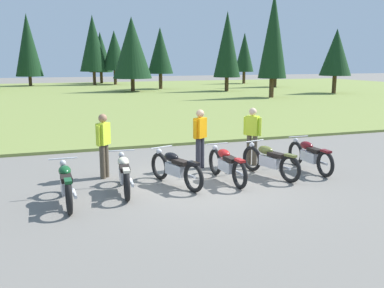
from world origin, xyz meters
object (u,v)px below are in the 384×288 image
motorcycle_olive (270,160)px  rider_checking_bike (104,142)px  motorcycle_red (227,164)px  rider_near_row_end (252,133)px  motorcycle_black (175,168)px  rider_in_hivis_vest (200,135)px  motorcycle_maroon (310,155)px  motorcycle_cream (124,173)px  motorcycle_british_green (66,184)px

motorcycle_olive → rider_checking_bike: 4.34m
motorcycle_red → rider_near_row_end: bearing=44.1°
motorcycle_black → rider_in_hivis_vest: (1.15, 1.38, 0.51)m
motorcycle_maroon → motorcycle_black: bearing=-177.7°
rider_checking_bike → motorcycle_red: bearing=-25.2°
motorcycle_olive → rider_in_hivis_vest: 2.07m
motorcycle_cream → rider_checking_bike: 1.51m
motorcycle_red → motorcycle_british_green: bearing=-172.9°
motorcycle_black → motorcycle_red: same height
rider_checking_bike → motorcycle_cream: bearing=-79.7°
rider_in_hivis_vest → motorcycle_black: bearing=-129.7°
motorcycle_cream → motorcycle_olive: bearing=1.4°
motorcycle_black → motorcycle_red: bearing=-2.7°
motorcycle_maroon → rider_in_hivis_vest: 3.07m
motorcycle_british_green → rider_near_row_end: 5.64m
motorcycle_olive → rider_checking_bike: bearing=162.5°
motorcycle_black → motorcycle_maroon: 3.92m
motorcycle_cream → motorcycle_olive: same height
motorcycle_british_green → motorcycle_cream: bearing=18.3°
motorcycle_british_green → motorcycle_maroon: size_ratio=1.00×
motorcycle_black → rider_near_row_end: 3.05m
motorcycle_olive → motorcycle_red: bearing=-177.9°
motorcycle_black → rider_checking_bike: bearing=140.1°
rider_checking_bike → rider_near_row_end: (4.25, 0.00, 0.00)m
motorcycle_maroon → rider_in_hivis_vest: size_ratio=1.26×
motorcycle_british_green → motorcycle_olive: (5.18, 0.53, 0.00)m
motorcycle_british_green → rider_near_row_end: size_ratio=1.26×
motorcycle_black → motorcycle_red: size_ratio=0.96×
motorcycle_cream → motorcycle_maroon: same height
motorcycle_maroon → rider_in_hivis_vest: rider_in_hivis_vest is taller
rider_checking_bike → rider_in_hivis_vest: bearing=2.2°
motorcycle_maroon → rider_checking_bike: rider_checking_bike is taller
rider_near_row_end → motorcycle_maroon: bearing=-43.3°
rider_in_hivis_vest → motorcycle_cream: bearing=-148.3°
motorcycle_red → motorcycle_black: bearing=177.3°
motorcycle_olive → motorcycle_maroon: (1.33, 0.17, 0.00)m
motorcycle_cream → motorcycle_red: 2.60m
motorcycle_british_green → rider_near_row_end: (5.31, 1.83, 0.51)m
motorcycle_red → rider_checking_bike: bearing=154.8°
motorcycle_black → rider_checking_bike: rider_checking_bike is taller
motorcycle_olive → rider_near_row_end: rider_near_row_end is taller
rider_checking_bike → rider_in_hivis_vest: size_ratio=1.00×
motorcycle_cream → rider_near_row_end: bearing=19.3°
motorcycle_black → rider_near_row_end: (2.72, 1.28, 0.51)m
motorcycle_british_green → motorcycle_olive: bearing=5.9°
motorcycle_red → motorcycle_olive: (1.25, 0.05, 0.00)m
motorcycle_black → motorcycle_maroon: bearing=2.3°
motorcycle_black → motorcycle_maroon: (3.91, 0.16, 0.00)m
motorcycle_olive → rider_checking_bike: size_ratio=1.23×
motorcycle_black → motorcycle_maroon: size_ratio=0.96×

